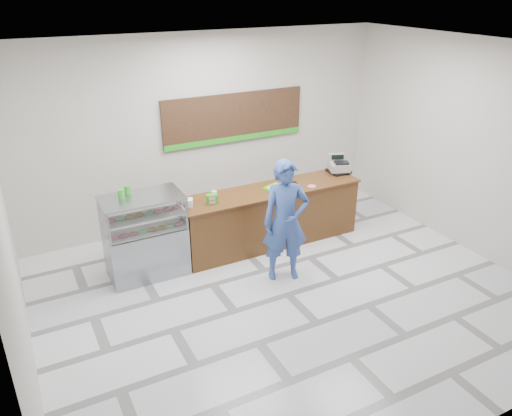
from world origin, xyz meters
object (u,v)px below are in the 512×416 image
cash_register (339,166)px  display_case (145,236)px  customer (286,221)px  sales_counter (270,216)px  serving_tray (275,187)px

cash_register → display_case: bearing=-156.9°
customer → display_case: bearing=169.8°
sales_counter → cash_register: 1.64m
display_case → customer: 2.18m
sales_counter → customer: (-0.34, -1.07, 0.45)m
sales_counter → display_case: bearing=-180.0°
serving_tray → display_case: bearing=159.0°
customer → serving_tray: bearing=87.9°
display_case → serving_tray: 2.34m
display_case → customer: bearing=-29.5°
cash_register → customer: customer is taller
cash_register → serving_tray: 1.42m
serving_tray → sales_counter: bearing=172.7°
cash_register → customer: 2.20m
customer → cash_register: bearing=52.5°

